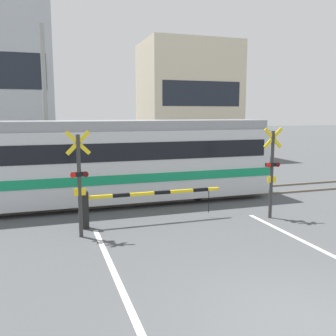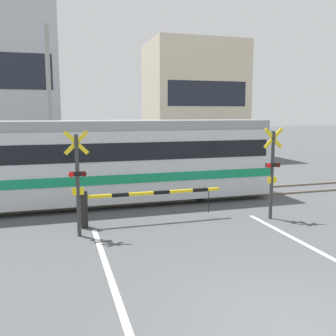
# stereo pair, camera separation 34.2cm
# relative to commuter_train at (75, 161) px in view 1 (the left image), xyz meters

# --- Properties ---
(ground_plane) EXTENTS (160.00, 160.00, 0.00)m
(ground_plane) POSITION_rel_commuter_train_xyz_m (2.88, -9.48, -1.69)
(ground_plane) COLOR #4C4F51
(rail_track_near) EXTENTS (50.00, 0.10, 0.08)m
(rail_track_near) POSITION_rel_commuter_train_xyz_m (2.88, -0.72, -1.65)
(rail_track_near) COLOR #6B6051
(rail_track_near) RESTS_ON ground_plane
(rail_track_far) EXTENTS (50.00, 0.10, 0.08)m
(rail_track_far) POSITION_rel_commuter_train_xyz_m (2.88, 0.72, -1.65)
(rail_track_far) COLOR #6B6051
(rail_track_far) RESTS_ON ground_plane
(road_stripe_left) EXTENTS (0.14, 10.14, 0.01)m
(road_stripe_left) POSITION_rel_commuter_train_xyz_m (0.26, -8.41, -1.69)
(road_stripe_left) COLOR white
(road_stripe_left) RESTS_ON ground_plane
(commuter_train) EXTENTS (14.98, 2.77, 3.16)m
(commuter_train) POSITION_rel_commuter_train_xyz_m (0.00, 0.00, 0.00)
(commuter_train) COLOR silver
(commuter_train) RESTS_ON ground_plane
(crossing_barrier_near) EXTENTS (4.50, 0.20, 1.13)m
(crossing_barrier_near) POSITION_rel_commuter_train_xyz_m (1.25, -3.04, -0.93)
(crossing_barrier_near) COLOR black
(crossing_barrier_near) RESTS_ON ground_plane
(crossing_barrier_far) EXTENTS (4.50, 0.20, 1.13)m
(crossing_barrier_far) POSITION_rel_commuter_train_xyz_m (4.51, 2.65, -0.93)
(crossing_barrier_far) COLOR black
(crossing_barrier_far) RESTS_ON ground_plane
(crossing_signal_left) EXTENTS (0.68, 0.15, 2.98)m
(crossing_signal_left) POSITION_rel_commuter_train_xyz_m (-0.19, -3.79, -0.05)
(crossing_signal_left) COLOR #333333
(crossing_signal_left) RESTS_ON ground_plane
(crossing_signal_right) EXTENTS (0.68, 0.15, 2.98)m
(crossing_signal_right) POSITION_rel_commuter_train_xyz_m (5.94, -3.79, -0.05)
(crossing_signal_right) COLOR #333333
(crossing_signal_right) RESTS_ON ground_plane
(pedestrian) EXTENTS (0.38, 0.23, 1.75)m
(pedestrian) POSITION_rel_commuter_train_xyz_m (2.90, 6.63, -0.68)
(pedestrian) COLOR brown
(pedestrian) RESTS_ON ground_plane
(building_left_of_street) EXTENTS (5.09, 5.45, 10.75)m
(building_left_of_street) POSITION_rel_commuter_train_xyz_m (-2.89, 13.04, 3.68)
(building_left_of_street) COLOR #B2B7BC
(building_left_of_street) RESTS_ON ground_plane
(building_right_of_street) EXTENTS (6.92, 5.45, 8.66)m
(building_right_of_street) POSITION_rel_commuter_train_xyz_m (9.56, 13.04, 2.64)
(building_right_of_street) COLOR beige
(building_right_of_street) RESTS_ON ground_plane
(utility_pole_streetside) EXTENTS (0.22, 0.22, 7.62)m
(utility_pole_streetside) POSITION_rel_commuter_train_xyz_m (-0.94, 5.15, 2.12)
(utility_pole_streetside) COLOR gray
(utility_pole_streetside) RESTS_ON ground_plane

